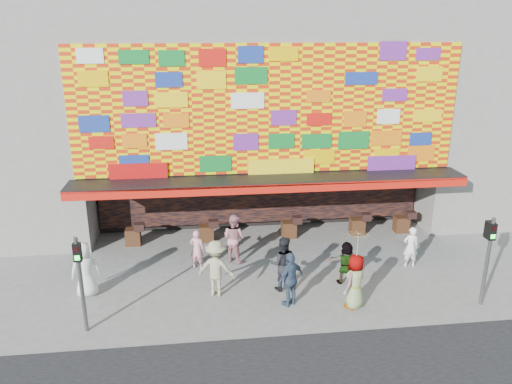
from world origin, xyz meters
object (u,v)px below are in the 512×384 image
(signal_left, at_px, (80,274))
(ped_f, at_px, (346,263))
(ped_c, at_px, (283,264))
(parasol, at_px, (358,246))
(ped_b, at_px, (197,249))
(ped_a, at_px, (85,270))
(ped_e, at_px, (291,279))
(signal_right, at_px, (489,252))
(ped_g, at_px, (355,281))
(ped_h, at_px, (411,247))
(ped_d, at_px, (216,268))
(ped_i, at_px, (234,238))

(signal_left, distance_m, ped_f, 8.73)
(signal_left, relative_size, ped_c, 1.56)
(parasol, bearing_deg, ped_b, 146.07)
(ped_f, xyz_separation_m, parasol, (-0.18, -1.59, 1.38))
(ped_b, height_order, ped_c, ped_c)
(ped_b, bearing_deg, ped_a, 44.10)
(ped_a, relative_size, ped_e, 1.03)
(parasol, bearing_deg, ped_a, 168.34)
(ped_a, bearing_deg, parasol, 154.37)
(signal_right, xyz_separation_m, ped_f, (-3.96, 1.93, -1.09))
(ped_g, bearing_deg, signal_left, -36.29)
(signal_left, distance_m, ped_h, 11.62)
(signal_left, xyz_separation_m, signal_right, (12.40, 0.00, 0.00))
(signal_right, bearing_deg, ped_e, 173.38)
(ped_h, bearing_deg, ped_d, 12.99)
(signal_right, bearing_deg, ped_i, 151.78)
(ped_b, xyz_separation_m, ped_f, (5.14, -1.74, 0.01))
(ped_a, distance_m, ped_h, 11.59)
(ped_g, xyz_separation_m, ped_h, (2.94, 2.55, -0.13))
(ped_d, height_order, ped_h, ped_d)
(ped_f, bearing_deg, ped_b, -13.58)
(ped_d, xyz_separation_m, ped_g, (4.33, -1.32, -0.06))
(signal_right, bearing_deg, ped_a, 170.58)
(ped_a, distance_m, ped_g, 8.81)
(signal_left, xyz_separation_m, ped_e, (6.25, 0.71, -0.94))
(ped_b, bearing_deg, signal_right, 179.16)
(ped_h, bearing_deg, ped_e, 27.08)
(ped_h, bearing_deg, ped_b, -2.29)
(signal_right, distance_m, ped_g, 4.26)
(ped_a, height_order, ped_d, ped_d)
(ped_e, relative_size, ped_h, 1.17)
(signal_left, distance_m, ped_e, 6.36)
(ped_d, xyz_separation_m, ped_e, (2.32, -0.94, -0.05))
(ped_c, height_order, ped_f, ped_c)
(ped_g, bearing_deg, ped_h, -177.75)
(signal_left, height_order, ped_h, signal_left)
(ped_b, xyz_separation_m, ped_e, (2.94, -2.96, 0.16))
(ped_e, bearing_deg, signal_right, 138.62)
(ped_c, relative_size, ped_h, 1.23)
(ped_c, relative_size, ped_g, 1.06)
(ped_c, xyz_separation_m, ped_h, (5.03, 1.14, -0.18))
(ped_e, relative_size, ped_f, 1.19)
(ped_b, bearing_deg, ped_f, -177.60)
(signal_right, relative_size, ped_d, 1.55)
(ped_a, relative_size, ped_g, 1.04)
(ped_c, distance_m, ped_i, 2.79)
(ped_b, height_order, ped_g, ped_g)
(signal_left, height_order, ped_g, signal_left)
(ped_d, distance_m, ped_h, 7.38)
(ped_a, relative_size, ped_b, 1.25)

